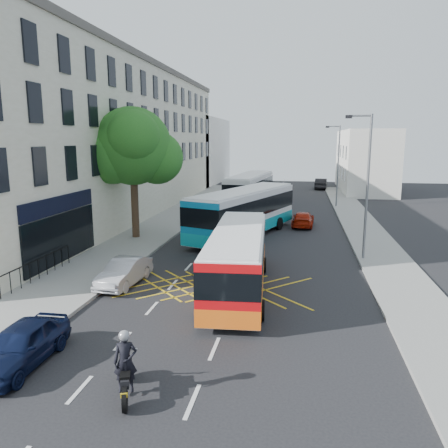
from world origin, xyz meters
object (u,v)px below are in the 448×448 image
at_px(parked_car_silver, 124,272).
at_px(lamp_far, 337,162).
at_px(bus_near, 238,259).
at_px(red_hatchback, 303,219).
at_px(street_tree, 132,147).
at_px(parked_car_blue, 21,345).
at_px(distant_car_grey, 267,188).
at_px(bus_far, 250,189).
at_px(motorbike, 126,365).
at_px(bus_mid, 244,212).
at_px(lamp_near, 366,179).
at_px(distant_car_dark, 321,184).

bearing_deg(parked_car_silver, lamp_far, 70.95).
relative_size(bus_near, red_hatchback, 2.54).
bearing_deg(street_tree, parked_car_blue, -80.29).
xyz_separation_m(lamp_far, distant_car_grey, (-7.67, 10.47, -3.96)).
bearing_deg(bus_far, parked_car_silver, -90.33).
height_order(bus_far, red_hatchback, bus_far).
bearing_deg(motorbike, parked_car_blue, 146.48).
relative_size(street_tree, motorbike, 4.30).
distance_m(street_tree, bus_far, 18.28).
height_order(red_hatchback, distant_car_grey, distant_car_grey).
height_order(motorbike, red_hatchback, motorbike).
distance_m(lamp_far, bus_near, 27.13).
relative_size(bus_near, parked_car_silver, 2.70).
xyz_separation_m(parked_car_blue, red_hatchback, (8.53, 23.51, -0.07)).
bearing_deg(bus_near, lamp_far, 72.68).
bearing_deg(parked_car_blue, bus_far, 84.00).
relative_size(bus_mid, red_hatchback, 3.01).
height_order(lamp_near, bus_near, lamp_near).
relative_size(bus_far, red_hatchback, 2.97).
xyz_separation_m(lamp_near, distant_car_dark, (-0.70, 37.05, -3.89)).
bearing_deg(red_hatchback, lamp_near, 112.41).
height_order(bus_near, motorbike, bus_near).
relative_size(red_hatchback, distant_car_grey, 0.84).
bearing_deg(bus_mid, street_tree, -143.63).
xyz_separation_m(lamp_near, bus_mid, (-7.43, 5.15, -2.86)).
xyz_separation_m(lamp_near, bus_far, (-8.67, 19.60, -2.89)).
height_order(motorbike, parked_car_blue, motorbike).
bearing_deg(street_tree, parked_car_silver, -71.90).
height_order(lamp_far, bus_near, lamp_far).
xyz_separation_m(street_tree, parked_car_silver, (3.06, -9.35, -5.67)).
bearing_deg(lamp_near, bus_near, -135.10).
bearing_deg(lamp_near, bus_mid, 145.25).
bearing_deg(red_hatchback, lamp_far, -103.82).
xyz_separation_m(red_hatchback, distant_car_grey, (-4.40, 21.00, 0.08)).
distance_m(bus_near, distant_car_grey, 36.73).
xyz_separation_m(lamp_near, parked_car_silver, (-11.65, -6.38, -4.00)).
bearing_deg(parked_car_silver, street_tree, 112.87).
height_order(bus_near, red_hatchback, bus_near).
height_order(parked_car_blue, distant_car_dark, distant_car_dark).
height_order(lamp_far, bus_far, lamp_far).
bearing_deg(parked_car_silver, bus_near, 6.48).
height_order(lamp_far, parked_car_blue, lamp_far).
relative_size(bus_far, motorbike, 5.81).
xyz_separation_m(bus_far, parked_car_blue, (-3.13, -33.64, -1.07)).
height_order(lamp_far, red_hatchback, lamp_far).
bearing_deg(parked_car_silver, lamp_near, 33.49).
bearing_deg(lamp_far, distant_car_dark, 92.34).
relative_size(bus_mid, parked_car_silver, 3.20).
bearing_deg(parked_car_blue, street_tree, 99.02).
xyz_separation_m(street_tree, bus_mid, (7.28, 2.19, -4.54)).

